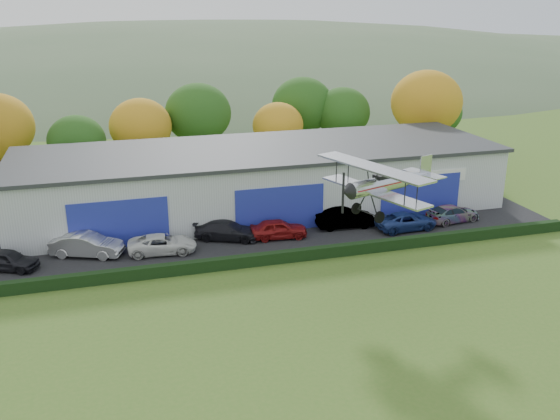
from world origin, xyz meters
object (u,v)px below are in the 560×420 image
object	(u,v)px
hangar	(260,178)
car_1	(87,245)
car_0	(8,260)
car_3	(227,230)
car_6	(406,221)
car_7	(453,213)
car_5	(345,218)
biplane	(385,182)
car_4	(278,229)
car_2	(162,244)

from	to	relation	value
hangar	car_1	world-z (taller)	hangar
car_0	car_3	bearing A→B (deg)	-60.34
car_0	car_6	world-z (taller)	car_0
car_7	car_5	bearing A→B (deg)	74.08
hangar	car_3	xyz separation A→B (m)	(-4.28, -6.62, -1.90)
car_0	biplane	size ratio (longest dim) A/B	0.48
car_4	car_5	xyz separation A→B (m)	(5.69, 0.77, 0.05)
car_3	car_4	distance (m)	3.85
hangar	car_2	bearing A→B (deg)	-139.32
car_5	car_7	size ratio (longest dim) A/B	1.01
hangar	car_6	world-z (taller)	hangar
car_1	car_7	xyz separation A→B (m)	(28.32, -0.84, -0.14)
hangar	car_5	size ratio (longest dim) A/B	8.61
car_5	car_0	bearing A→B (deg)	96.86
car_3	biplane	bearing A→B (deg)	-118.24
car_3	car_1	bearing A→B (deg)	116.03
car_0	car_3	xyz separation A→B (m)	(15.06, 1.35, 0.01)
hangar	car_7	bearing A→B (deg)	-29.22
car_0	car_5	distance (m)	24.54
car_3	car_6	size ratio (longest dim) A/B	1.00
car_2	car_5	world-z (taller)	car_5
hangar	car_0	size ratio (longest dim) A/B	9.96
car_0	hangar	bearing A→B (deg)	-43.08
car_7	car_1	bearing A→B (deg)	79.76
car_0	car_2	bearing A→B (deg)	-65.16
car_2	car_6	size ratio (longest dim) A/B	0.99
hangar	car_5	bearing A→B (deg)	-52.33
car_0	car_4	size ratio (longest dim) A/B	0.95
car_4	car_1	bearing A→B (deg)	93.53
car_4	car_3	bearing A→B (deg)	82.85
car_0	car_1	world-z (taller)	car_1
car_2	car_7	world-z (taller)	car_7
car_1	biplane	size ratio (longest dim) A/B	0.59
car_1	car_7	size ratio (longest dim) A/B	1.07
car_4	car_6	distance (m)	10.15
car_2	car_7	distance (m)	23.20
car_1	car_3	xyz separation A→B (m)	(10.04, 0.38, -0.12)
car_0	car_1	xyz separation A→B (m)	(5.02, 0.97, 0.13)
car_1	car_4	bearing A→B (deg)	-70.23
car_2	biplane	world-z (taller)	biplane
hangar	car_1	bearing A→B (deg)	-153.98
car_3	biplane	distance (m)	14.00
car_5	car_7	distance (m)	8.91
car_0	car_2	xyz separation A→B (m)	(10.14, 0.05, -0.03)
car_3	car_6	xyz separation A→B (m)	(13.85, -1.79, -0.03)
car_2	car_7	size ratio (longest dim) A/B	1.02
car_0	car_3	size ratio (longest dim) A/B	0.84
car_2	car_5	bearing A→B (deg)	-80.02
car_0	car_1	distance (m)	5.12
car_1	car_5	distance (m)	19.49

